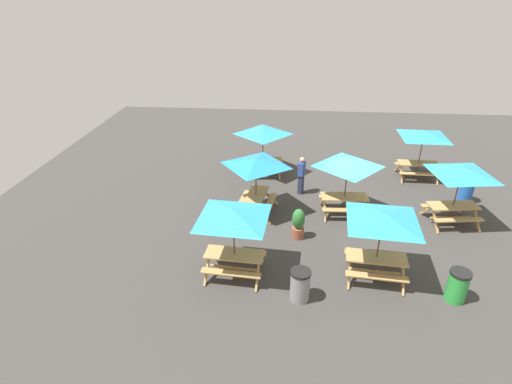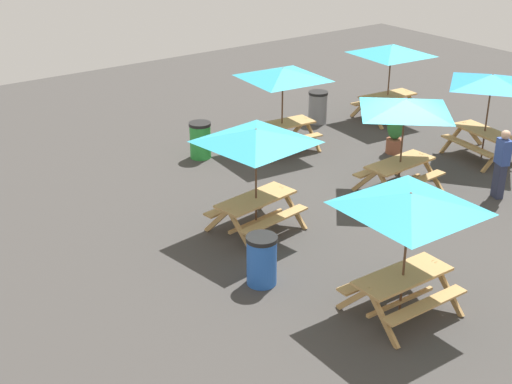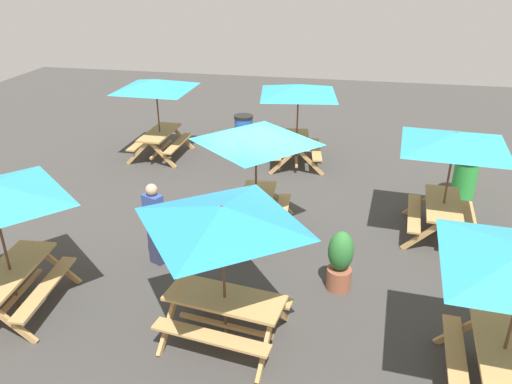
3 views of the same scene
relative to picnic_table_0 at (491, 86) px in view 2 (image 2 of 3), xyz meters
The scene contains 12 objects.
ground_plane 4.22m from the picnic_table_0, behind, with size 29.59×29.59×0.00m, color #3D3A38.
picnic_table_0 is the anchor object (origin of this frame).
picnic_table_1 3.43m from the picnic_table_0, behind, with size 2.11×2.11×2.34m.
picnic_table_2 7.39m from the picnic_table_0, behind, with size 2.80×2.80×2.34m.
picnic_table_3 8.15m from the picnic_table_0, 151.97° to the right, with size 2.83×2.83×2.34m.
picnic_table_5 3.88m from the picnic_table_0, 85.10° to the left, with size 2.82×2.82×2.34m.
picnic_table_6 5.39m from the picnic_table_0, 137.10° to the left, with size 2.82×2.82×2.34m.
trash_bin_blue 8.85m from the picnic_table_0, 169.25° to the right, with size 0.59×0.59×0.98m.
trash_bin_green 7.70m from the picnic_table_0, 143.57° to the left, with size 0.59×0.59×0.98m.
trash_bin_gray 5.32m from the picnic_table_0, 108.96° to the left, with size 0.59×0.59×0.98m.
potted_plant_0 2.72m from the picnic_table_0, 134.57° to the left, with size 0.45×0.45×1.14m.
person_standing 2.77m from the picnic_table_0, 134.46° to the right, with size 0.35×0.42×1.67m.
Camera 2 is at (-11.68, -10.71, 7.06)m, focal length 50.00 mm.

